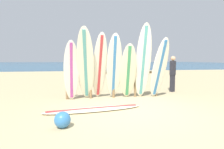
{
  "coord_description": "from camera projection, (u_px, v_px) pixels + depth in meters",
  "views": [
    {
      "loc": [
        -1.39,
        -4.49,
        1.39
      ],
      "look_at": [
        -0.22,
        2.35,
        0.82
      ],
      "focal_mm": 29.52,
      "sensor_mm": 36.0,
      "label": 1
    }
  ],
  "objects": [
    {
      "name": "surfboard_leaning_center_left",
      "position": [
        100.0,
        67.0,
        6.31
      ],
      "size": [
        0.55,
        1.05,
        2.27
      ],
      "color": "white",
      "rests_on": "ground"
    },
    {
      "name": "surfboard_lying_on_sand",
      "position": [
        94.0,
        109.0,
        5.02
      ],
      "size": [
        2.75,
        0.88,
        0.08
      ],
      "color": "beige",
      "rests_on": "ground"
    },
    {
      "name": "ocean_water",
      "position": [
        85.0,
        64.0,
        61.75
      ],
      "size": [
        120.0,
        80.0,
        0.01
      ],
      "primitive_type": "cube",
      "color": "navy",
      "rests_on": "ground"
    },
    {
      "name": "surfboard_leaning_left",
      "position": [
        86.0,
        65.0,
        6.06
      ],
      "size": [
        0.67,
        1.2,
        2.4
      ],
      "color": "silver",
      "rests_on": "ground"
    },
    {
      "name": "surfboard_leaning_far_right",
      "position": [
        159.0,
        69.0,
        6.49
      ],
      "size": [
        0.62,
        0.91,
        2.13
      ],
      "color": "white",
      "rests_on": "ground"
    },
    {
      "name": "beachgoer_standing",
      "position": [
        173.0,
        72.0,
        7.9
      ],
      "size": [
        0.29,
        0.26,
        1.54
      ],
      "color": "#26262D",
      "rests_on": "ground"
    },
    {
      "name": "surfboard_leaning_center_right",
      "position": [
        128.0,
        72.0,
        6.43
      ],
      "size": [
        0.64,
        0.84,
        1.93
      ],
      "color": "beige",
      "rests_on": "ground"
    },
    {
      "name": "beach_ball",
      "position": [
        62.0,
        120.0,
        3.73
      ],
      "size": [
        0.33,
        0.33,
        0.33
      ],
      "primitive_type": "sphere",
      "color": "#3372B2",
      "rests_on": "ground"
    },
    {
      "name": "surfboard_leaning_far_left",
      "position": [
        71.0,
        71.0,
        6.1
      ],
      "size": [
        0.54,
        0.57,
        2.01
      ],
      "color": "silver",
      "rests_on": "ground"
    },
    {
      "name": "ground_plane",
      "position": [
        136.0,
        113.0,
        4.76
      ],
      "size": [
        120.0,
        120.0,
        0.0
      ],
      "primitive_type": "plane",
      "color": "tan"
    },
    {
      "name": "surfboard_leaning_center",
      "position": [
        114.0,
        67.0,
        6.34
      ],
      "size": [
        0.58,
        0.95,
        2.25
      ],
      "color": "silver",
      "rests_on": "ground"
    },
    {
      "name": "surfboard_rack",
      "position": [
        113.0,
        80.0,
        6.69
      ],
      "size": [
        3.4,
        0.09,
        1.06
      ],
      "color": "olive",
      "rests_on": "ground"
    },
    {
      "name": "small_boat_offshore",
      "position": [
        100.0,
        65.0,
        38.67
      ],
      "size": [
        1.08,
        2.57,
        0.71
      ],
      "color": "#333842",
      "rests_on": "ocean_water"
    },
    {
      "name": "surfboard_leaning_right",
      "position": [
        143.0,
        62.0,
        6.46
      ],
      "size": [
        0.61,
        0.87,
        2.61
      ],
      "color": "white",
      "rests_on": "ground"
    }
  ]
}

